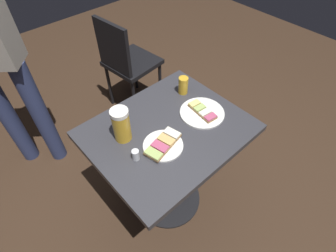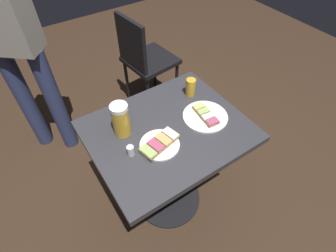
{
  "view_description": "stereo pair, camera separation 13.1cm",
  "coord_description": "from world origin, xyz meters",
  "px_view_note": "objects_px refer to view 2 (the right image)",
  "views": [
    {
      "loc": [
        -0.66,
        0.6,
        1.71
      ],
      "look_at": [
        0.0,
        0.0,
        0.74
      ],
      "focal_mm": 28.34,
      "sensor_mm": 36.0,
      "label": 1
    },
    {
      "loc": [
        -0.74,
        0.5,
        1.71
      ],
      "look_at": [
        0.0,
        0.0,
        0.74
      ],
      "focal_mm": 28.34,
      "sensor_mm": 36.0,
      "label": 2
    }
  ],
  "objects_px": {
    "plate_far": "(160,144)",
    "beer_mug": "(121,119)",
    "beer_glass_small": "(191,87)",
    "patron_standing": "(11,39)",
    "salt_shaker": "(131,151)",
    "plate_near": "(205,116)",
    "cafe_chair": "(144,58)"
  },
  "relations": [
    {
      "from": "beer_mug",
      "to": "cafe_chair",
      "type": "height_order",
      "value": "beer_mug"
    },
    {
      "from": "plate_far",
      "to": "beer_mug",
      "type": "relative_size",
      "value": 1.17
    },
    {
      "from": "plate_near",
      "to": "patron_standing",
      "type": "xyz_separation_m",
      "value": [
        0.97,
        0.68,
        0.19
      ]
    },
    {
      "from": "beer_glass_small",
      "to": "beer_mug",
      "type": "bearing_deg",
      "value": 95.39
    },
    {
      "from": "plate_far",
      "to": "beer_mug",
      "type": "xyz_separation_m",
      "value": [
        0.18,
        0.1,
        0.08
      ]
    },
    {
      "from": "plate_near",
      "to": "beer_glass_small",
      "type": "bearing_deg",
      "value": -13.4
    },
    {
      "from": "patron_standing",
      "to": "plate_near",
      "type": "bearing_deg",
      "value": -14.66
    },
    {
      "from": "beer_glass_small",
      "to": "salt_shaker",
      "type": "distance_m",
      "value": 0.52
    },
    {
      "from": "cafe_chair",
      "to": "patron_standing",
      "type": "distance_m",
      "value": 0.96
    },
    {
      "from": "beer_glass_small",
      "to": "cafe_chair",
      "type": "height_order",
      "value": "cafe_chair"
    },
    {
      "from": "beer_mug",
      "to": "salt_shaker",
      "type": "bearing_deg",
      "value": 167.36
    },
    {
      "from": "beer_mug",
      "to": "patron_standing",
      "type": "relative_size",
      "value": 0.11
    },
    {
      "from": "salt_shaker",
      "to": "plate_far",
      "type": "bearing_deg",
      "value": -101.9
    },
    {
      "from": "plate_near",
      "to": "plate_far",
      "type": "xyz_separation_m",
      "value": [
        -0.03,
        0.3,
        0.0
      ]
    },
    {
      "from": "plate_near",
      "to": "plate_far",
      "type": "height_order",
      "value": "same"
    },
    {
      "from": "plate_far",
      "to": "patron_standing",
      "type": "relative_size",
      "value": 0.13
    },
    {
      "from": "salt_shaker",
      "to": "plate_near",
      "type": "bearing_deg",
      "value": -90.24
    },
    {
      "from": "beer_glass_small",
      "to": "cafe_chair",
      "type": "xyz_separation_m",
      "value": [
        0.78,
        -0.13,
        -0.28
      ]
    },
    {
      "from": "cafe_chair",
      "to": "patron_standing",
      "type": "xyz_separation_m",
      "value": [
        0.0,
        0.85,
        0.43
      ]
    },
    {
      "from": "plate_near",
      "to": "beer_mug",
      "type": "height_order",
      "value": "beer_mug"
    },
    {
      "from": "beer_mug",
      "to": "cafe_chair",
      "type": "bearing_deg",
      "value": -35.32
    },
    {
      "from": "plate_far",
      "to": "beer_glass_small",
      "type": "xyz_separation_m",
      "value": [
        0.22,
        -0.34,
        0.04
      ]
    },
    {
      "from": "beer_glass_small",
      "to": "cafe_chair",
      "type": "relative_size",
      "value": 0.12
    },
    {
      "from": "plate_far",
      "to": "patron_standing",
      "type": "xyz_separation_m",
      "value": [
        1.0,
        0.38,
        0.19
      ]
    },
    {
      "from": "beer_glass_small",
      "to": "patron_standing",
      "type": "relative_size",
      "value": 0.06
    },
    {
      "from": "plate_far",
      "to": "cafe_chair",
      "type": "distance_m",
      "value": 1.13
    },
    {
      "from": "beer_glass_small",
      "to": "patron_standing",
      "type": "xyz_separation_m",
      "value": [
        0.78,
        0.72,
        0.15
      ]
    },
    {
      "from": "plate_far",
      "to": "salt_shaker",
      "type": "bearing_deg",
      "value": 78.1
    },
    {
      "from": "plate_near",
      "to": "cafe_chair",
      "type": "distance_m",
      "value": 1.01
    },
    {
      "from": "plate_far",
      "to": "beer_glass_small",
      "type": "relative_size",
      "value": 2.06
    },
    {
      "from": "beer_mug",
      "to": "patron_standing",
      "type": "distance_m",
      "value": 0.87
    },
    {
      "from": "salt_shaker",
      "to": "beer_glass_small",
      "type": "bearing_deg",
      "value": -68.56
    }
  ]
}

